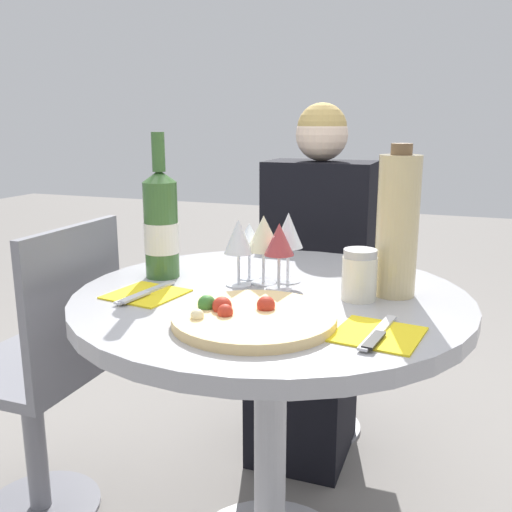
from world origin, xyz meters
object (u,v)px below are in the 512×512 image
chair_empty_side (46,378)px  chair_behind_diner (321,314)px  seated_diner (312,301)px  wine_bottle (161,225)px  tall_carafe (397,225)px  pizza_large (252,317)px  dining_table (271,352)px

chair_empty_side → chair_behind_diner: bearing=-36.2°
chair_behind_diner → seated_diner: (-0.00, -0.14, 0.09)m
chair_behind_diner → wine_bottle: wine_bottle is taller
wine_bottle → tall_carafe: size_ratio=1.06×
pizza_large → wine_bottle: bearing=143.8°
seated_diner → wine_bottle: seated_diner is taller
chair_empty_side → seated_diner: bearing=-41.7°
chair_behind_diner → pizza_large: size_ratio=2.68×
chair_empty_side → tall_carafe: tall_carafe is taller
wine_bottle → tall_carafe: (0.56, 0.04, 0.03)m
dining_table → wine_bottle: wine_bottle is taller
seated_diner → chair_empty_side: (-0.57, -0.64, -0.09)m
dining_table → seated_diner: (-0.06, 0.62, -0.07)m
dining_table → seated_diner: size_ratio=0.77×
pizza_large → tall_carafe: tall_carafe is taller
pizza_large → tall_carafe: size_ratio=0.95×
dining_table → wine_bottle: bearing=172.6°
wine_bottle → dining_table: bearing=-7.4°
tall_carafe → pizza_large: bearing=-129.4°
dining_table → wine_bottle: size_ratio=2.52×
chair_empty_side → wine_bottle: bearing=-78.7°
chair_behind_diner → tall_carafe: tall_carafe is taller
chair_behind_diner → chair_empty_side: same height
seated_diner → chair_empty_side: size_ratio=1.37×
seated_diner → pizza_large: size_ratio=3.67×
chair_behind_diner → pizza_large: chair_behind_diner is taller
wine_bottle → chair_behind_diner: bearing=71.7°
chair_behind_diner → dining_table: bearing=94.8°
dining_table → wine_bottle: (-0.30, 0.04, 0.28)m
chair_empty_side → tall_carafe: (0.90, 0.11, 0.46)m
dining_table → chair_empty_side: (-0.64, -0.03, -0.16)m
dining_table → chair_empty_side: size_ratio=1.05×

